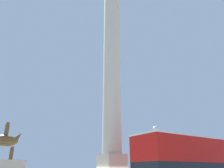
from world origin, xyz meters
TOP-DOWN VIEW (x-y plane):
  - monument_column at (0.00, 0.00)m, footprint 4.47×4.47m
  - bus_a at (3.73, -6.26)m, footprint 11.34×2.95m
  - street_lamp at (1.80, -3.65)m, footprint 0.40×0.40m

SIDE VIEW (x-z plane):
  - bus_a at x=3.73m, z-range 0.23..4.64m
  - street_lamp at x=1.80m, z-range 0.25..5.83m
  - monument_column at x=0.00m, z-range -3.22..22.34m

